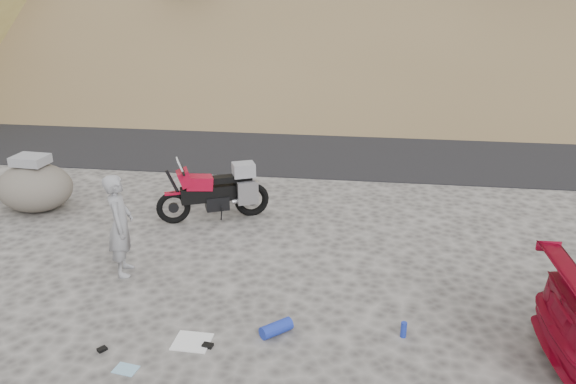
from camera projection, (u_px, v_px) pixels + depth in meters
name	position (u px, v px, depth m)	size (l,w,h in m)	color
ground	(180.00, 286.00, 9.17)	(140.00, 140.00, 0.00)	#484542
road	(270.00, 139.00, 17.50)	(120.00, 7.00, 0.05)	black
motorcycle	(219.00, 192.00, 11.56)	(2.21, 1.20, 1.40)	black
man	(126.00, 272.00, 9.62)	(0.65, 0.42, 1.77)	gray
boulder	(35.00, 187.00, 12.02)	(1.92, 1.76, 1.22)	#565249
gear_white_cloth	(192.00, 342.00, 7.77)	(0.50, 0.45, 0.02)	white
gear_blue_mat	(276.00, 328.00, 7.92)	(0.19, 0.19, 0.47)	#1B31A5
gear_bottle	(404.00, 330.00, 7.85)	(0.08, 0.08, 0.23)	#1B31A5
gear_glove_a	(208.00, 345.00, 7.67)	(0.14, 0.10, 0.04)	black
gear_glove_b	(102.00, 349.00, 7.59)	(0.12, 0.09, 0.04)	black
gear_blue_cloth	(126.00, 369.00, 7.23)	(0.30, 0.22, 0.01)	#88B7D2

